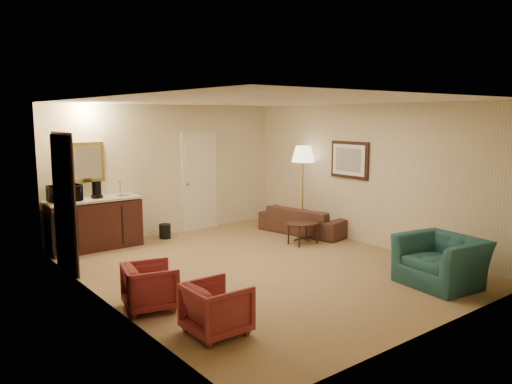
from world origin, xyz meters
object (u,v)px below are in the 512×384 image
rose_chair_near (150,284)px  rose_chair_far (217,306)px  waste_bin (165,231)px  microwave (64,191)px  teal_armchair (442,253)px  coffee_table (303,233)px  wetbar_cabinet (95,224)px  floor_lamp (303,189)px  coffee_maker (97,190)px  sofa (304,216)px

rose_chair_near → rose_chair_far: bearing=-153.1°
waste_bin → microwave: 2.08m
teal_armchair → waste_bin: teal_armchair is taller
microwave → coffee_table: bearing=-34.6°
rose_chair_far → wetbar_cabinet: bearing=-2.7°
coffee_table → floor_lamp: 1.20m
rose_chair_far → waste_bin: rose_chair_far is taller
waste_bin → coffee_maker: (-1.29, 0.07, 0.93)m
waste_bin → sofa: bearing=-28.9°
rose_chair_far → coffee_maker: 4.40m
wetbar_cabinet → teal_armchair: teal_armchair is taller
rose_chair_near → coffee_table: 3.86m
wetbar_cabinet → teal_armchair: size_ratio=1.54×
wetbar_cabinet → sofa: 4.06m
waste_bin → teal_armchair: bearing=-69.7°
wetbar_cabinet → floor_lamp: (3.85, -1.32, 0.43)m
rose_chair_far → coffee_maker: coffee_maker is taller
coffee_table → floor_lamp: (0.67, 0.73, 0.69)m
floor_lamp → waste_bin: 2.89m
coffee_table → coffee_maker: coffee_maker is taller
coffee_table → floor_lamp: bearing=47.5°
rose_chair_near → floor_lamp: (4.35, 1.89, 0.58)m
sofa → coffee_table: size_ratio=2.56×
teal_armchair → microwave: size_ratio=2.09×
microwave → rose_chair_near: bearing=-95.5°
teal_armchair → microwave: (-3.65, 4.92, 0.63)m
coffee_table → floor_lamp: floor_lamp is taller
sofa → coffee_maker: bearing=57.9°
coffee_table → coffee_maker: 3.83m
rose_chair_near → coffee_maker: coffee_maker is taller
floor_lamp → microwave: bearing=163.1°
sofa → coffee_table: sofa is taller
wetbar_cabinet → microwave: (-0.50, 0.00, 0.63)m
wetbar_cabinet → rose_chair_far: size_ratio=2.56×
coffee_table → rose_chair_far: bearing=-146.5°
teal_armchair → coffee_maker: 5.84m
floor_lamp → teal_armchair: bearing=-101.1°
wetbar_cabinet → floor_lamp: bearing=-18.9°
wetbar_cabinet → rose_chair_near: (-0.50, -3.21, -0.14)m
rose_chair_far → waste_bin: 4.54m
sofa → floor_lamp: (0.05, 0.10, 0.53)m
rose_chair_far → coffee_table: rose_chair_far is taller
rose_chair_far → sofa: bearing=-53.8°
teal_armchair → wetbar_cabinet: bearing=-140.4°
teal_armchair → waste_bin: 5.18m
wetbar_cabinet → floor_lamp: size_ratio=0.92×
wetbar_cabinet → sofa: (3.80, -1.42, -0.10)m
sofa → coffee_maker: size_ratio=5.94×
coffee_maker → sofa: bearing=-21.3°
coffee_table → microwave: bearing=150.9°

